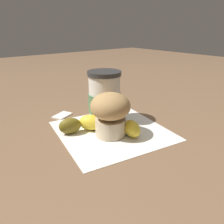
{
  "coord_description": "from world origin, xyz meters",
  "views": [
    {
      "loc": [
        0.35,
        -0.29,
        0.23
      ],
      "look_at": [
        0.0,
        0.0,
        0.05
      ],
      "focal_mm": 35.0,
      "sensor_mm": 36.0,
      "label": 1
    }
  ],
  "objects": [
    {
      "name": "ground_plane",
      "position": [
        0.0,
        0.0,
        0.0
      ],
      "size": [
        3.0,
        3.0,
        0.0
      ],
      "primitive_type": "plane",
      "color": "brown"
    },
    {
      "name": "banana",
      "position": [
        -0.01,
        -0.02,
        0.02
      ],
      "size": [
        0.15,
        0.14,
        0.04
      ],
      "color": "yellow",
      "rests_on": "paper_napkin"
    },
    {
      "name": "paper_napkin",
      "position": [
        0.0,
        0.0,
        0.0
      ],
      "size": [
        0.27,
        0.27,
        0.0
      ],
      "primitive_type": "cube",
      "rotation": [
        0.0,
        0.0,
        -0.18
      ],
      "color": "white",
      "rests_on": "ground_plane"
    },
    {
      "name": "coffee_cup",
      "position": [
        -0.06,
        0.02,
        0.06
      ],
      "size": [
        0.08,
        0.08,
        0.13
      ],
      "color": "silver",
      "rests_on": "paper_napkin"
    },
    {
      "name": "sugar_packet",
      "position": [
        -0.15,
        -0.05,
        0.0
      ],
      "size": [
        0.05,
        0.06,
        0.01
      ],
      "primitive_type": "cube",
      "rotation": [
        0.0,
        0.0,
        5.12
      ],
      "color": "white",
      "rests_on": "ground_plane"
    },
    {
      "name": "muffin",
      "position": [
        0.01,
        -0.02,
        0.05
      ],
      "size": [
        0.09,
        0.09,
        0.1
      ],
      "color": "beige",
      "rests_on": "paper_napkin"
    }
  ]
}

